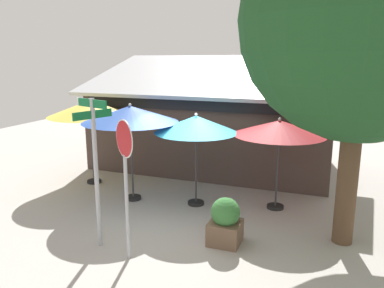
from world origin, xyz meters
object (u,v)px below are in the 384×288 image
at_px(stop_sign, 125,165).
at_px(shade_tree, 379,24).
at_px(sidewalk_planter, 225,222).
at_px(patio_umbrella_royal_blue_center, 130,115).
at_px(street_sign_post, 95,158).
at_px(patio_umbrella_mustard_left, 90,109).
at_px(patio_umbrella_teal_right, 196,125).
at_px(patio_umbrella_crimson_far_right, 279,128).

distance_m(stop_sign, shade_tree, 5.38).
xyz_separation_m(stop_sign, sidewalk_planter, (1.61, 1.28, -1.43)).
xyz_separation_m(patio_umbrella_royal_blue_center, sidewalk_planter, (3.12, -1.60, -1.91)).
relative_size(stop_sign, sidewalk_planter, 2.74).
bearing_deg(stop_sign, street_sign_post, 162.84).
distance_m(patio_umbrella_mustard_left, patio_umbrella_teal_right, 3.70).
distance_m(patio_umbrella_teal_right, patio_umbrella_crimson_far_right, 2.11).
bearing_deg(patio_umbrella_teal_right, shade_tree, -14.69).
relative_size(patio_umbrella_royal_blue_center, patio_umbrella_teal_right, 1.08).
bearing_deg(patio_umbrella_royal_blue_center, patio_umbrella_mustard_left, 155.79).
distance_m(street_sign_post, patio_umbrella_crimson_far_right, 4.62).
bearing_deg(street_sign_post, patio_umbrella_mustard_left, 126.17).
relative_size(patio_umbrella_mustard_left, shade_tree, 0.39).
relative_size(street_sign_post, patio_umbrella_mustard_left, 1.16).
relative_size(shade_tree, sidewalk_planter, 6.85).
distance_m(street_sign_post, shade_tree, 5.99).
bearing_deg(patio_umbrella_mustard_left, patio_umbrella_royal_blue_center, -24.21).
distance_m(stop_sign, sidewalk_planter, 2.51).
bearing_deg(stop_sign, patio_umbrella_crimson_far_right, 57.10).
bearing_deg(street_sign_post, patio_umbrella_crimson_far_right, 46.51).
bearing_deg(stop_sign, patio_umbrella_mustard_left, 132.19).
bearing_deg(shade_tree, street_sign_post, -160.21).
xyz_separation_m(street_sign_post, patio_umbrella_mustard_left, (-2.53, 3.46, 0.45)).
bearing_deg(stop_sign, shade_tree, 26.22).
distance_m(patio_umbrella_mustard_left, sidewalk_planter, 5.86).
bearing_deg(patio_umbrella_royal_blue_center, sidewalk_planter, -27.21).
bearing_deg(patio_umbrella_crimson_far_right, patio_umbrella_teal_right, -166.87).
relative_size(patio_umbrella_teal_right, patio_umbrella_crimson_far_right, 1.03).
height_order(street_sign_post, patio_umbrella_mustard_left, street_sign_post).
distance_m(stop_sign, patio_umbrella_teal_right, 3.15).
xyz_separation_m(stop_sign, shade_tree, (4.25, 2.09, 2.57)).
relative_size(stop_sign, patio_umbrella_royal_blue_center, 1.03).
bearing_deg(sidewalk_planter, street_sign_post, -157.50).
relative_size(patio_umbrella_teal_right, shade_tree, 0.36).
bearing_deg(patio_umbrella_mustard_left, street_sign_post, -53.83).
height_order(stop_sign, shade_tree, shade_tree).
xyz_separation_m(patio_umbrella_mustard_left, patio_umbrella_crimson_far_right, (5.71, -0.11, -0.22)).
xyz_separation_m(stop_sign, patio_umbrella_crimson_far_right, (2.34, 3.61, 0.22)).
relative_size(patio_umbrella_royal_blue_center, shade_tree, 0.39).
height_order(patio_umbrella_teal_right, sidewalk_planter, patio_umbrella_teal_right).
distance_m(patio_umbrella_crimson_far_right, sidewalk_planter, 2.95).
xyz_separation_m(patio_umbrella_mustard_left, patio_umbrella_royal_blue_center, (1.87, -0.84, 0.03)).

